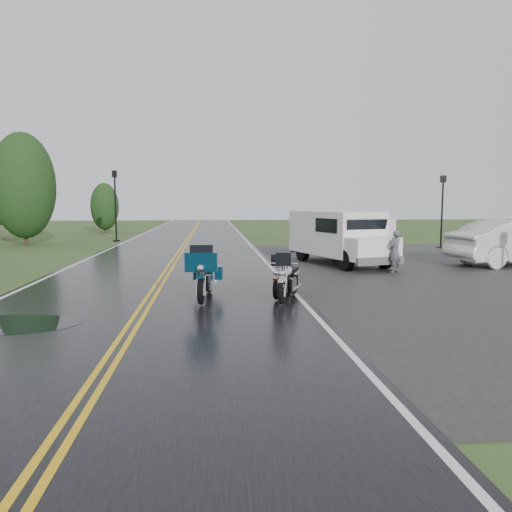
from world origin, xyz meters
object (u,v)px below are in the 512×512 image
(motorcycle_silver, at_px, (282,282))
(lamp_post_far_right, at_px, (442,212))
(motorcycle_red, at_px, (277,280))
(van_white, at_px, (346,241))
(motorcycle_teal, at_px, (201,278))
(lamp_post_far_left, at_px, (115,206))
(person_at_van, at_px, (395,252))

(motorcycle_silver, height_order, lamp_post_far_right, lamp_post_far_right)
(motorcycle_red, distance_m, van_white, 6.18)
(motorcycle_silver, bearing_deg, motorcycle_teal, -163.82)
(motorcycle_teal, bearing_deg, motorcycle_red, 19.77)
(motorcycle_silver, bearing_deg, lamp_post_far_left, 130.44)
(van_white, bearing_deg, motorcycle_teal, -148.51)
(person_at_van, distance_m, lamp_post_far_right, 11.00)
(lamp_post_far_left, height_order, lamp_post_far_right, lamp_post_far_left)
(van_white, bearing_deg, lamp_post_far_left, 108.80)
(motorcycle_teal, distance_m, person_at_van, 8.40)
(person_at_van, bearing_deg, motorcycle_red, 6.31)
(motorcycle_red, distance_m, motorcycle_silver, 0.60)
(motorcycle_red, relative_size, lamp_post_far_right, 0.47)
(lamp_post_far_left, relative_size, lamp_post_far_right, 1.15)
(motorcycle_teal, relative_size, van_white, 0.43)
(motorcycle_teal, bearing_deg, lamp_post_far_right, 54.19)
(motorcycle_red, height_order, lamp_post_far_left, lamp_post_far_left)
(van_white, distance_m, person_at_van, 1.73)
(van_white, relative_size, lamp_post_far_left, 1.22)
(motorcycle_red, bearing_deg, lamp_post_far_right, 72.63)
(person_at_van, xyz_separation_m, lamp_post_far_right, (6.01, 9.13, 1.24))
(motorcycle_teal, height_order, lamp_post_far_right, lamp_post_far_right)
(motorcycle_silver, relative_size, person_at_van, 1.38)
(person_at_van, bearing_deg, van_white, -58.53)
(motorcycle_red, height_order, motorcycle_silver, motorcycle_silver)
(motorcycle_silver, height_order, van_white, van_white)
(van_white, relative_size, lamp_post_far_right, 1.40)
(motorcycle_silver, xyz_separation_m, person_at_van, (4.73, 5.26, 0.14))
(motorcycle_teal, bearing_deg, van_white, 54.28)
(motorcycle_red, distance_m, motorcycle_teal, 1.93)
(motorcycle_red, distance_m, lamp_post_far_left, 21.81)
(motorcycle_red, relative_size, motorcycle_silver, 0.91)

